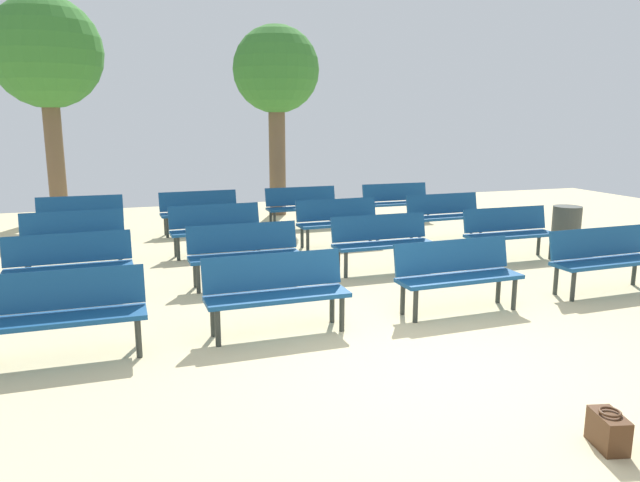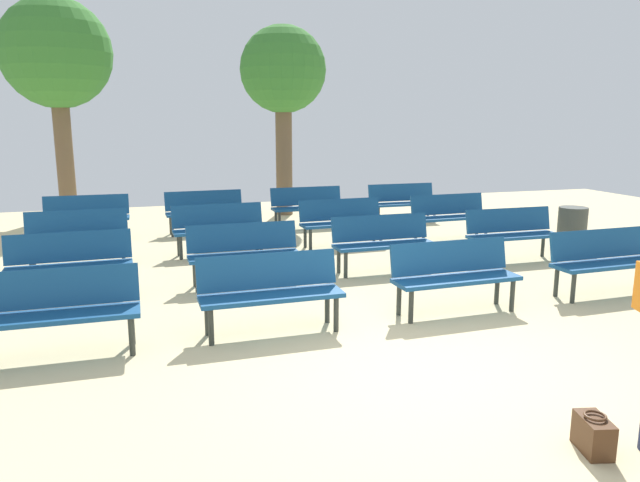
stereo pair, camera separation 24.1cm
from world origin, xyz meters
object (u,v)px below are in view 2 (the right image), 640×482
Objects in this scene: bench_r1_c0 at (69,261)px; handbag at (593,434)px; bench_r0_c1 at (270,288)px; bench_r2_c2 at (342,219)px; bench_r2_c0 at (77,233)px; bench_r0_c3 at (605,258)px; bench_r1_c2 at (383,240)px; bench_r3_c0 at (87,215)px; bench_r3_c3 at (403,200)px; tree_0 at (56,56)px; trash_bin at (572,228)px; bench_r1_c3 at (512,231)px; bench_r3_c2 at (308,204)px; bench_r1_c1 at (244,250)px; tree_1 at (283,74)px; bench_r2_c1 at (219,226)px; bench_r0_c2 at (454,272)px; bench_r2_c3 at (450,213)px; bench_r3_c1 at (205,209)px; bench_r0_c0 at (57,307)px.

bench_r1_c0 is 6.52m from handbag.
bench_r0_c1 is 0.99× the size of bench_r2_c2.
handbag is at bearing -62.19° from bench_r2_c0.
bench_r0_c3 is 3.15m from bench_r1_c2.
bench_r1_c2 is 1.00× the size of bench_r3_c0.
tree_0 reaches higher than bench_r3_c3.
trash_bin is (3.94, 0.47, -0.11)m from bench_r1_c2.
bench_r2_c0 is 1.00× the size of bench_r2_c2.
bench_r1_c2 is 6.09m from bench_r3_c0.
tree_0 reaches higher than bench_r1_c3.
bench_r3_c2 is at bearing 90.25° from bench_r2_c2.
bench_r1_c1 is at bearing -58.97° from bench_r3_c0.
tree_1 reaches higher than bench_r3_c2.
bench_r2_c2 is 4.22m from trash_bin.
bench_r1_c3 is 0.99× the size of bench_r2_c1.
tree_0 reaches higher than bench_r0_c1.
handbag is at bearing -118.75° from bench_r1_c3.
bench_r1_c3 is (6.91, 0.15, 0.00)m from bench_r1_c0.
trash_bin is (6.15, 0.59, -0.11)m from bench_r1_c1.
bench_r0_c2 is 1.00× the size of bench_r2_c3.
bench_r3_c3 is 9.77m from handbag.
bench_r1_c3 is 6.16m from bench_r3_c1.
bench_r1_c1 and bench_r3_c3 have the same top height.
bench_r1_c2 and bench_r1_c3 have the same top height.
bench_r0_c2 reaches higher than handbag.
bench_r1_c2 is 5.33m from handbag.
trash_bin is at bearing -64.65° from bench_r3_c3.
bench_r2_c0 is at bearing -137.93° from tree_1.
tree_0 reaches higher than bench_r3_c2.
bench_r2_c3 is at bearing -0.80° from bench_r2_c0.
bench_r0_c3 and bench_r1_c1 have the same top height.
bench_r1_c2 is at bearing -42.92° from bench_r2_c1.
bench_r1_c3 is (2.36, 0.03, 0.00)m from bench_r1_c2.
bench_r2_c2 reaches higher than handbag.
bench_r0_c3 is 6.11m from bench_r3_c3.
bench_r2_c1 is 4.59m from bench_r2_c3.
bench_r3_c1 reaches higher than trash_bin.
bench_r0_c0 is 4.15m from bench_r2_c0.
bench_r0_c2 is at bearing -179.17° from bench_r0_c3.
bench_r2_c1 is (-2.30, 1.97, 0.00)m from bench_r1_c2.
bench_r1_c1 and bench_r2_c3 have the same top height.
bench_r0_c1 and bench_r3_c2 have the same top height.
bench_r2_c3 is at bearing 15.41° from bench_r1_c0.
bench_r3_c1 is at bearing 70.94° from bench_r0_c0.
bench_r3_c0 is at bearing 138.06° from bench_r0_c3.
bench_r1_c2 and bench_r2_c3 have the same top height.
bench_r1_c3 is at bearing -24.90° from bench_r2_c1.
bench_r0_c3 is 8.08m from bench_r2_c0.
bench_r0_c2 is at bearing -120.16° from bench_r2_c3.
trash_bin is (3.94, -1.51, -0.11)m from bench_r2_c2.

